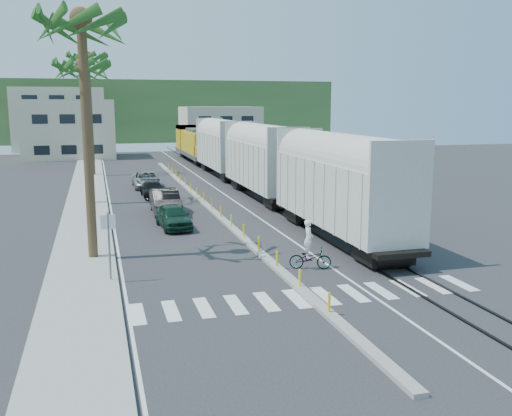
{
  "coord_description": "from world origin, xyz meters",
  "views": [
    {
      "loc": [
        -7.65,
        -21.7,
        7.35
      ],
      "look_at": [
        0.31,
        6.61,
        2.0
      ],
      "focal_mm": 40.0,
      "sensor_mm": 36.0,
      "label": 1
    }
  ],
  "objects_px": {
    "car_second": "(165,202)",
    "cyclist": "(310,254)",
    "street_sign": "(109,237)",
    "car_lead": "(173,216)"
  },
  "relations": [
    {
      "from": "car_second",
      "to": "cyclist",
      "type": "bearing_deg",
      "value": -72.39
    },
    {
      "from": "car_second",
      "to": "cyclist",
      "type": "height_order",
      "value": "cyclist"
    },
    {
      "from": "street_sign",
      "to": "car_lead",
      "type": "height_order",
      "value": "street_sign"
    },
    {
      "from": "street_sign",
      "to": "cyclist",
      "type": "height_order",
      "value": "street_sign"
    },
    {
      "from": "cyclist",
      "to": "car_lead",
      "type": "bearing_deg",
      "value": 44.37
    },
    {
      "from": "car_second",
      "to": "car_lead",
      "type": "bearing_deg",
      "value": -90.77
    },
    {
      "from": "car_lead",
      "to": "cyclist",
      "type": "bearing_deg",
      "value": -69.34
    },
    {
      "from": "street_sign",
      "to": "cyclist",
      "type": "xyz_separation_m",
      "value": [
        8.76,
        -0.32,
        -1.26
      ]
    },
    {
      "from": "car_lead",
      "to": "street_sign",
      "type": "bearing_deg",
      "value": -115.8
    },
    {
      "from": "car_lead",
      "to": "car_second",
      "type": "height_order",
      "value": "car_second"
    }
  ]
}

